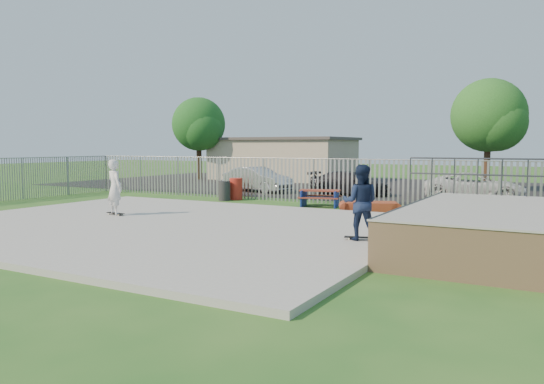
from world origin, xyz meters
The scene contains 19 objects.
ground centered at (0.00, 0.00, 0.00)m, with size 120.00×120.00×0.00m, color #276020.
concrete_slab centered at (0.00, 0.00, 0.07)m, with size 15.00×12.00×0.15m, color #A3A39E.
quarter_pipe centered at (9.50, 1.04, 0.56)m, with size 5.50×7.05×2.19m.
fence centered at (1.00, 4.59, 1.00)m, with size 26.04×16.02×2.00m.
picnic_table centered at (1.87, 7.77, 0.36)m, with size 2.00×1.79×0.72m.
funbox centered at (4.33, 7.00, 0.20)m, with size 2.20×1.69×0.39m.
trash_bin_red centered at (-2.83, 8.46, 0.52)m, with size 0.62×0.62×1.04m, color #B4261B.
trash_bin_grey centered at (-3.07, 7.82, 0.46)m, with size 0.55×0.55×0.92m, color #2A2A2D.
parking_lot centered at (0.00, 19.00, 0.01)m, with size 40.00×18.00×0.02m, color black.
car_silver centered at (-4.11, 12.61, 0.71)m, with size 1.46×4.19×1.38m, color silver.
car_dark centered at (1.13, 13.23, 0.63)m, with size 1.72×4.23×1.23m, color black.
car_white centered at (7.24, 13.78, 0.66)m, with size 2.13×4.62×1.28m, color white.
building centered at (-8.00, 23.00, 1.61)m, with size 10.40×6.40×3.20m.
tree_left centered at (-13.62, 19.92, 4.20)m, with size 4.05×4.05×6.24m.
tree_mid centered at (7.04, 19.23, 4.26)m, with size 4.10×4.10×6.33m.
skateboard_a centered at (6.38, 0.18, 0.19)m, with size 0.82×0.41×0.08m.
skateboard_b centered at (-2.83, 0.69, 0.19)m, with size 0.82×0.32×0.08m.
skater_navy centered at (6.38, 0.18, 1.13)m, with size 0.95×0.74×1.95m, color #14203E.
skater_white centered at (-2.83, 0.69, 1.13)m, with size 0.71×0.47×1.95m, color silver.
Camera 1 is at (10.98, -12.78, 2.58)m, focal length 35.00 mm.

